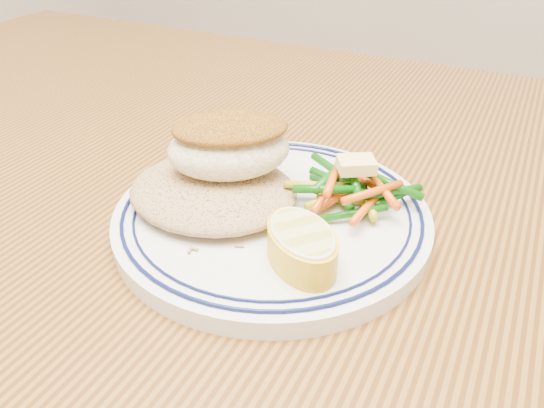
{
  "coord_description": "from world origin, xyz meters",
  "views": [
    {
      "loc": [
        0.18,
        -0.36,
        1.0
      ],
      "look_at": [
        0.02,
        -0.04,
        0.77
      ],
      "focal_mm": 35.0,
      "sensor_mm": 36.0,
      "label": 1
    }
  ],
  "objects_px": {
    "vegetable_pile": "(351,189)",
    "lemon_wedge": "(302,245)",
    "plate": "(272,215)",
    "rice_pilaf": "(213,188)",
    "dining_table": "(271,280)",
    "fish_fillet": "(229,144)"
  },
  "relations": [
    {
      "from": "fish_fillet",
      "to": "lemon_wedge",
      "type": "xyz_separation_m",
      "value": [
        0.09,
        -0.06,
        -0.03
      ]
    },
    {
      "from": "plate",
      "to": "lemon_wedge",
      "type": "xyz_separation_m",
      "value": [
        0.05,
        -0.05,
        0.02
      ]
    },
    {
      "from": "fish_fillet",
      "to": "lemon_wedge",
      "type": "bearing_deg",
      "value": -32.8
    },
    {
      "from": "fish_fillet",
      "to": "lemon_wedge",
      "type": "height_order",
      "value": "fish_fillet"
    },
    {
      "from": "rice_pilaf",
      "to": "lemon_wedge",
      "type": "distance_m",
      "value": 0.1
    },
    {
      "from": "vegetable_pile",
      "to": "lemon_wedge",
      "type": "relative_size",
      "value": 1.18
    },
    {
      "from": "rice_pilaf",
      "to": "fish_fillet",
      "type": "relative_size",
      "value": 1.15
    },
    {
      "from": "rice_pilaf",
      "to": "plate",
      "type": "bearing_deg",
      "value": 13.03
    },
    {
      "from": "plate",
      "to": "vegetable_pile",
      "type": "relative_size",
      "value": 2.41
    },
    {
      "from": "vegetable_pile",
      "to": "plate",
      "type": "bearing_deg",
      "value": -144.8
    },
    {
      "from": "plate",
      "to": "vegetable_pile",
      "type": "xyz_separation_m",
      "value": [
        0.05,
        0.04,
        0.02
      ]
    },
    {
      "from": "dining_table",
      "to": "rice_pilaf",
      "type": "bearing_deg",
      "value": -119.39
    },
    {
      "from": "vegetable_pile",
      "to": "lemon_wedge",
      "type": "bearing_deg",
      "value": -92.69
    },
    {
      "from": "plate",
      "to": "rice_pilaf",
      "type": "height_order",
      "value": "rice_pilaf"
    },
    {
      "from": "vegetable_pile",
      "to": "lemon_wedge",
      "type": "height_order",
      "value": "vegetable_pile"
    },
    {
      "from": "fish_fillet",
      "to": "vegetable_pile",
      "type": "relative_size",
      "value": 1.15
    },
    {
      "from": "dining_table",
      "to": "fish_fillet",
      "type": "xyz_separation_m",
      "value": [
        -0.02,
        -0.03,
        0.16
      ]
    },
    {
      "from": "fish_fillet",
      "to": "lemon_wedge",
      "type": "relative_size",
      "value": 1.36
    },
    {
      "from": "dining_table",
      "to": "plate",
      "type": "bearing_deg",
      "value": -62.54
    },
    {
      "from": "dining_table",
      "to": "fish_fillet",
      "type": "bearing_deg",
      "value": -125.15
    },
    {
      "from": "dining_table",
      "to": "lemon_wedge",
      "type": "bearing_deg",
      "value": -52.63
    },
    {
      "from": "dining_table",
      "to": "lemon_wedge",
      "type": "relative_size",
      "value": 16.78
    }
  ]
}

